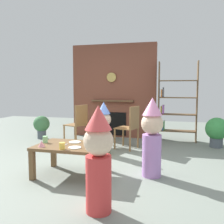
# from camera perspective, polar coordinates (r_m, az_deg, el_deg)

# --- Properties ---
(ground_plane) EXTENTS (12.00, 12.00, 0.00)m
(ground_plane) POSITION_cam_1_polar(r_m,az_deg,el_deg) (4.03, -3.60, -12.88)
(ground_plane) COLOR gray
(brick_fireplace_feature) EXTENTS (2.20, 0.28, 2.40)m
(brick_fireplace_feature) POSITION_cam_1_polar(r_m,az_deg,el_deg) (6.43, 0.41, 4.84)
(brick_fireplace_feature) COLOR brown
(brick_fireplace_feature) RESTS_ON ground_plane
(bookshelf) EXTENTS (0.90, 0.28, 1.90)m
(bookshelf) POSITION_cam_1_polar(r_m,az_deg,el_deg) (6.04, 14.43, 1.57)
(bookshelf) COLOR brown
(bookshelf) RESTS_ON ground_plane
(coffee_table) EXTENTS (1.00, 0.70, 0.46)m
(coffee_table) POSITION_cam_1_polar(r_m,az_deg,el_deg) (3.66, -9.41, -8.60)
(coffee_table) COLOR brown
(coffee_table) RESTS_ON ground_plane
(paper_cup_near_left) EXTENTS (0.08, 0.08, 0.09)m
(paper_cup_near_left) POSITION_cam_1_polar(r_m,az_deg,el_deg) (3.39, -11.55, -7.74)
(paper_cup_near_left) COLOR #F2CC4C
(paper_cup_near_left) RESTS_ON coffee_table
(paper_cup_near_right) EXTENTS (0.06, 0.06, 0.10)m
(paper_cup_near_right) POSITION_cam_1_polar(r_m,az_deg,el_deg) (3.38, -3.94, -7.62)
(paper_cup_near_right) COLOR #669EE0
(paper_cup_near_right) RESTS_ON coffee_table
(paper_cup_center) EXTENTS (0.06, 0.06, 0.11)m
(paper_cup_center) POSITION_cam_1_polar(r_m,az_deg,el_deg) (3.52, -4.18, -7.02)
(paper_cup_center) COLOR #8CD18C
(paper_cup_center) RESTS_ON coffee_table
(paper_cup_far_left) EXTENTS (0.08, 0.08, 0.10)m
(paper_cup_far_left) POSITION_cam_1_polar(r_m,az_deg,el_deg) (3.85, -15.28, -6.17)
(paper_cup_far_left) COLOR #8CD18C
(paper_cup_far_left) RESTS_ON coffee_table
(paper_plate_front) EXTENTS (0.18, 0.18, 0.01)m
(paper_plate_front) POSITION_cam_1_polar(r_m,az_deg,el_deg) (3.78, -8.64, -6.94)
(paper_plate_front) COLOR white
(paper_plate_front) RESTS_ON coffee_table
(paper_plate_rear) EXTENTS (0.17, 0.17, 0.01)m
(paper_plate_rear) POSITION_cam_1_polar(r_m,az_deg,el_deg) (3.44, -8.66, -8.18)
(paper_plate_rear) COLOR white
(paper_plate_rear) RESTS_ON coffee_table
(birthday_cake_slice) EXTENTS (0.10, 0.10, 0.09)m
(birthday_cake_slice) POSITION_cam_1_polar(r_m,az_deg,el_deg) (3.60, -16.07, -7.12)
(birthday_cake_slice) COLOR pink
(birthday_cake_slice) RESTS_ON coffee_table
(table_fork) EXTENTS (0.03, 0.15, 0.01)m
(table_fork) POSITION_cam_1_polar(r_m,az_deg,el_deg) (3.63, -10.89, -7.53)
(table_fork) COLOR silver
(table_fork) RESTS_ON coffee_table
(child_with_cone_hat) EXTENTS (0.31, 0.31, 1.11)m
(child_with_cone_hat) POSITION_cam_1_polar(r_m,az_deg,el_deg) (2.53, -3.17, -10.31)
(child_with_cone_hat) COLOR #D13838
(child_with_cone_hat) RESTS_ON ground_plane
(child_in_pink) EXTENTS (0.32, 0.32, 1.15)m
(child_in_pink) POSITION_cam_1_polar(r_m,az_deg,el_deg) (3.57, 9.29, -5.32)
(child_in_pink) COLOR #B27FCC
(child_in_pink) RESTS_ON ground_plane
(child_by_the_chairs) EXTENTS (0.28, 0.28, 1.01)m
(child_by_the_chairs) POSITION_cam_1_polar(r_m,az_deg,el_deg) (4.69, -1.94, -3.50)
(child_by_the_chairs) COLOR #E0CC66
(child_by_the_chairs) RESTS_ON ground_plane
(dining_chair_left) EXTENTS (0.51, 0.51, 0.90)m
(dining_chair_left) POSITION_cam_1_polar(r_m,az_deg,el_deg) (5.59, -7.85, -2.33)
(dining_chair_left) COLOR olive
(dining_chair_left) RESTS_ON ground_plane
(dining_chair_middle) EXTENTS (0.50, 0.50, 0.90)m
(dining_chair_middle) POSITION_cam_1_polar(r_m,az_deg,el_deg) (5.36, -2.52, -2.63)
(dining_chair_middle) COLOR olive
(dining_chair_middle) RESTS_ON ground_plane
(dining_chair_right) EXTENTS (0.50, 0.50, 0.90)m
(dining_chair_right) POSITION_cam_1_polar(r_m,az_deg,el_deg) (5.12, 4.31, -3.04)
(dining_chair_right) COLOR olive
(dining_chair_right) RESTS_ON ground_plane
(potted_plant_tall) EXTENTS (0.48, 0.48, 0.65)m
(potted_plant_tall) POSITION_cam_1_polar(r_m,az_deg,el_deg) (5.76, 23.20, -3.93)
(potted_plant_tall) COLOR #4C5660
(potted_plant_tall) RESTS_ON ground_plane
(potted_plant_short) EXTENTS (0.40, 0.40, 0.58)m
(potted_plant_short) POSITION_cam_1_polar(r_m,az_deg,el_deg) (6.45, -16.07, -2.96)
(potted_plant_short) COLOR #4C5660
(potted_plant_short) RESTS_ON ground_plane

